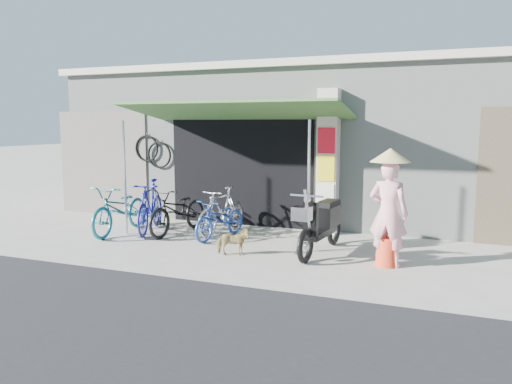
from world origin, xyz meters
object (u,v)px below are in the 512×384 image
at_px(street_dog, 233,242).
at_px(moped, 322,224).
at_px(bike_teal, 121,209).
at_px(bike_navy, 221,219).
at_px(bike_silver, 222,211).
at_px(nun, 389,209).
at_px(bike_blue, 150,206).
at_px(bike_black, 179,210).

distance_m(street_dog, moped, 1.61).
xyz_separation_m(bike_teal, bike_navy, (2.16, 0.32, -0.11)).
height_order(bike_silver, street_dog, bike_silver).
distance_m(bike_navy, nun, 3.49).
distance_m(bike_silver, nun, 3.73).
xyz_separation_m(bike_silver, bike_navy, (0.16, -0.40, -0.09)).
xyz_separation_m(bike_silver, moped, (2.32, -0.78, 0.03)).
relative_size(bike_blue, bike_navy, 1.22).
bearing_deg(moped, nun, -12.82).
bearing_deg(nun, bike_navy, -3.84).
bearing_deg(bike_navy, street_dog, -43.52).
bearing_deg(bike_black, moped, -2.71).
xyz_separation_m(bike_black, street_dog, (1.79, -1.22, -0.25)).
relative_size(bike_teal, bike_silver, 1.19).
xyz_separation_m(bike_blue, bike_silver, (1.48, 0.42, -0.07)).
distance_m(bike_black, moped, 3.22).
bearing_deg(bike_navy, moped, 2.15).
bearing_deg(bike_blue, moped, -23.54).
relative_size(bike_navy, street_dog, 2.65).
relative_size(bike_teal, bike_black, 1.04).
distance_m(bike_black, street_dog, 2.18).
distance_m(bike_navy, moped, 2.20).
height_order(bike_black, bike_navy, bike_black).
bearing_deg(street_dog, bike_blue, 42.60).
bearing_deg(moped, bike_blue, -179.11).
bearing_deg(bike_navy, bike_teal, -159.58).
height_order(bike_black, street_dog, bike_black).
xyz_separation_m(bike_teal, nun, (5.52, -0.47, 0.42)).
distance_m(bike_teal, moped, 4.33).
bearing_deg(bike_blue, bike_teal, -168.81).
relative_size(bike_blue, street_dog, 3.23).
height_order(bike_navy, nun, nun).
relative_size(moped, nun, 1.06).
bearing_deg(bike_navy, bike_black, -173.38).
relative_size(bike_silver, bike_navy, 1.07).
distance_m(bike_teal, bike_black, 1.22).
relative_size(bike_silver, street_dog, 2.85).
xyz_separation_m(bike_black, bike_silver, (0.86, 0.30, -0.00)).
relative_size(bike_teal, nun, 1.02).
height_order(bike_blue, moped, moped).
height_order(bike_teal, bike_blue, bike_blue).
relative_size(bike_black, bike_silver, 1.14).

